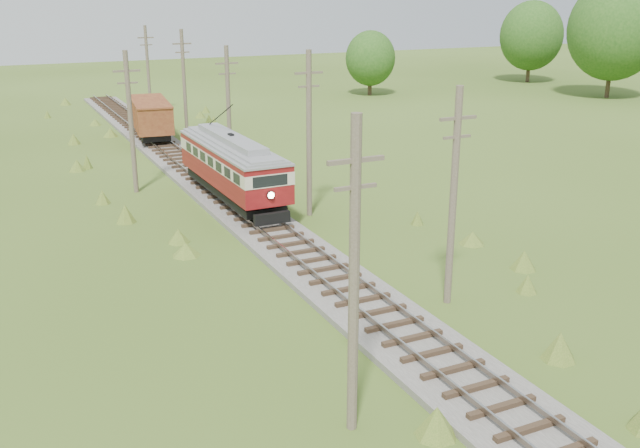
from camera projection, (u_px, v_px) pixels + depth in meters
railbed_main at (237, 205)px, 40.86m from camera, size 3.60×96.00×0.57m
streetcar at (232, 163)px, 40.67m from camera, size 2.86×11.84×5.39m
gondola at (151, 116)px, 58.57m from camera, size 3.78×8.81×2.84m
gravel_pile at (222, 152)px, 52.97m from camera, size 2.90×3.07×1.05m
utility_pole_r_2 at (453, 196)px, 27.16m from camera, size 1.60×0.30×8.60m
utility_pole_r_3 at (309, 133)px, 38.22m from camera, size 1.60×0.30×9.00m
utility_pole_r_4 at (228, 106)px, 49.39m from camera, size 1.60×0.30×8.40m
utility_pole_r_5 at (184, 81)px, 60.63m from camera, size 1.60×0.30×8.90m
utility_pole_r_6 at (148, 69)px, 71.74m from camera, size 1.60×0.30×8.70m
utility_pole_l_a at (354, 277)px, 18.89m from camera, size 1.60×0.30×9.00m
utility_pole_l_b at (131, 121)px, 42.86m from camera, size 1.60×0.30×8.60m
tree_right_4 at (615, 30)px, 81.19m from camera, size 10.50×10.50×13.53m
tree_right_5 at (531, 36)px, 96.22m from camera, size 8.40×8.40×10.82m
tree_mid_b at (370, 58)px, 84.45m from camera, size 5.88×5.88×7.57m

